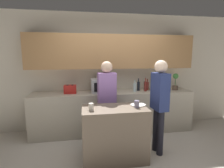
{
  "coord_description": "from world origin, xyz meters",
  "views": [
    {
      "loc": [
        -0.66,
        -2.41,
        1.74
      ],
      "look_at": [
        -0.17,
        0.54,
        1.25
      ],
      "focal_mm": 28.0,
      "sensor_mm": 36.0,
      "label": 1
    }
  ],
  "objects_px": {
    "bottle_0": "(135,87)",
    "bottle_5": "(158,85)",
    "bottle_3": "(147,86)",
    "person_left": "(160,99)",
    "cup_1": "(137,104)",
    "bottle_6": "(161,85)",
    "plate_on_island": "(138,105)",
    "toaster": "(70,89)",
    "bottle_2": "(145,86)",
    "bottle_1": "(138,86)",
    "bottle_4": "(153,86)",
    "potted_plant": "(175,82)",
    "person_center": "(107,96)",
    "microwave": "(103,86)",
    "cup_0": "(91,107)"
  },
  "relations": [
    {
      "from": "bottle_5",
      "to": "cup_1",
      "type": "distance_m",
      "value": 1.44
    },
    {
      "from": "bottle_1",
      "to": "bottle_0",
      "type": "bearing_deg",
      "value": -143.99
    },
    {
      "from": "bottle_2",
      "to": "bottle_6",
      "type": "height_order",
      "value": "bottle_6"
    },
    {
      "from": "bottle_5",
      "to": "bottle_6",
      "type": "relative_size",
      "value": 1.0
    },
    {
      "from": "bottle_3",
      "to": "bottle_6",
      "type": "relative_size",
      "value": 0.84
    },
    {
      "from": "bottle_1",
      "to": "plate_on_island",
      "type": "distance_m",
      "value": 1.14
    },
    {
      "from": "bottle_1",
      "to": "bottle_5",
      "type": "bearing_deg",
      "value": -7.41
    },
    {
      "from": "bottle_1",
      "to": "bottle_3",
      "type": "bearing_deg",
      "value": 9.01
    },
    {
      "from": "cup_1",
      "to": "person_left",
      "type": "distance_m",
      "value": 0.47
    },
    {
      "from": "microwave",
      "to": "bottle_3",
      "type": "relative_size",
      "value": 1.95
    },
    {
      "from": "bottle_5",
      "to": "person_left",
      "type": "distance_m",
      "value": 1.1
    },
    {
      "from": "cup_1",
      "to": "bottle_1",
      "type": "bearing_deg",
      "value": 70.93
    },
    {
      "from": "potted_plant",
      "to": "person_center",
      "type": "relative_size",
      "value": 0.24
    },
    {
      "from": "bottle_0",
      "to": "bottle_2",
      "type": "bearing_deg",
      "value": -4.41
    },
    {
      "from": "toaster",
      "to": "bottle_0",
      "type": "relative_size",
      "value": 1.0
    },
    {
      "from": "potted_plant",
      "to": "person_left",
      "type": "xyz_separation_m",
      "value": [
        -0.86,
        -1.02,
        -0.14
      ]
    },
    {
      "from": "cup_0",
      "to": "person_center",
      "type": "height_order",
      "value": "person_center"
    },
    {
      "from": "bottle_0",
      "to": "bottle_6",
      "type": "distance_m",
      "value": 0.7
    },
    {
      "from": "microwave",
      "to": "bottle_5",
      "type": "height_order",
      "value": "bottle_5"
    },
    {
      "from": "person_center",
      "to": "bottle_4",
      "type": "bearing_deg",
      "value": -159.32
    },
    {
      "from": "bottle_1",
      "to": "bottle_5",
      "type": "height_order",
      "value": "bottle_5"
    },
    {
      "from": "plate_on_island",
      "to": "microwave",
      "type": "bearing_deg",
      "value": 115.61
    },
    {
      "from": "person_left",
      "to": "bottle_6",
      "type": "bearing_deg",
      "value": -31.57
    },
    {
      "from": "bottle_3",
      "to": "cup_1",
      "type": "xyz_separation_m",
      "value": [
        -0.64,
        -1.24,
        -0.08
      ]
    },
    {
      "from": "potted_plant",
      "to": "bottle_0",
      "type": "height_order",
      "value": "potted_plant"
    },
    {
      "from": "bottle_0",
      "to": "cup_1",
      "type": "distance_m",
      "value": 1.16
    },
    {
      "from": "bottle_3",
      "to": "bottle_4",
      "type": "height_order",
      "value": "bottle_3"
    },
    {
      "from": "potted_plant",
      "to": "bottle_4",
      "type": "distance_m",
      "value": 0.54
    },
    {
      "from": "person_left",
      "to": "cup_1",
      "type": "bearing_deg",
      "value": 100.56
    },
    {
      "from": "bottle_6",
      "to": "plate_on_island",
      "type": "bearing_deg",
      "value": -130.31
    },
    {
      "from": "bottle_6",
      "to": "person_center",
      "type": "xyz_separation_m",
      "value": [
        -1.4,
        -0.62,
        -0.08
      ]
    },
    {
      "from": "person_center",
      "to": "bottle_0",
      "type": "bearing_deg",
      "value": -149.52
    },
    {
      "from": "bottle_0",
      "to": "bottle_3",
      "type": "height_order",
      "value": "bottle_3"
    },
    {
      "from": "potted_plant",
      "to": "bottle_1",
      "type": "height_order",
      "value": "potted_plant"
    },
    {
      "from": "bottle_1",
      "to": "plate_on_island",
      "type": "xyz_separation_m",
      "value": [
        -0.35,
        -1.07,
        -0.13
      ]
    },
    {
      "from": "potted_plant",
      "to": "bottle_0",
      "type": "distance_m",
      "value": 1.01
    },
    {
      "from": "microwave",
      "to": "bottle_0",
      "type": "height_order",
      "value": "microwave"
    },
    {
      "from": "microwave",
      "to": "plate_on_island",
      "type": "distance_m",
      "value": 1.14
    },
    {
      "from": "bottle_0",
      "to": "bottle_2",
      "type": "xyz_separation_m",
      "value": [
        0.24,
        -0.02,
        0.02
      ]
    },
    {
      "from": "toaster",
      "to": "bottle_4",
      "type": "height_order",
      "value": "bottle_4"
    },
    {
      "from": "bottle_5",
      "to": "plate_on_island",
      "type": "height_order",
      "value": "bottle_5"
    },
    {
      "from": "bottle_3",
      "to": "bottle_4",
      "type": "xyz_separation_m",
      "value": [
        0.13,
        -0.05,
        -0.0
      ]
    },
    {
      "from": "bottle_0",
      "to": "bottle_5",
      "type": "relative_size",
      "value": 0.82
    },
    {
      "from": "toaster",
      "to": "bottle_1",
      "type": "relative_size",
      "value": 0.91
    },
    {
      "from": "bottle_5",
      "to": "bottle_3",
      "type": "bearing_deg",
      "value": 158.03
    },
    {
      "from": "bottle_1",
      "to": "plate_on_island",
      "type": "height_order",
      "value": "bottle_1"
    },
    {
      "from": "potted_plant",
      "to": "cup_0",
      "type": "distance_m",
      "value": 2.36
    },
    {
      "from": "toaster",
      "to": "bottle_2",
      "type": "xyz_separation_m",
      "value": [
        1.68,
        -0.05,
        0.03
      ]
    },
    {
      "from": "bottle_3",
      "to": "bottle_5",
      "type": "bearing_deg",
      "value": -21.97
    },
    {
      "from": "bottle_3",
      "to": "cup_1",
      "type": "relative_size",
      "value": 2.29
    }
  ]
}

